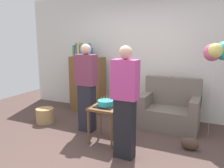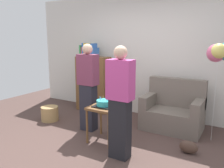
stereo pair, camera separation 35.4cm
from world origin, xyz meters
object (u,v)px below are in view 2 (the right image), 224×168
(birthday_cake, at_px, (104,103))
(balloon_bunch, at_px, (222,52))
(side_table, at_px, (104,112))
(person_holding_cake, at_px, (120,103))
(person_blowing_candles, at_px, (88,87))
(wicker_basket, at_px, (50,114))
(handbag, at_px, (189,147))
(bookshelf, at_px, (93,82))
(couch, at_px, (173,112))

(birthday_cake, relative_size, balloon_bunch, 0.19)
(side_table, distance_m, person_holding_cake, 0.67)
(person_blowing_candles, height_order, person_holding_cake, same)
(wicker_basket, xyz_separation_m, balloon_bunch, (3.16, 0.73, 1.36))
(person_blowing_candles, relative_size, handbag, 5.82)
(bookshelf, xyz_separation_m, birthday_cake, (1.16, -1.34, -0.03))
(side_table, xyz_separation_m, birthday_cake, (0.00, 0.00, 0.15))
(person_blowing_candles, distance_m, balloon_bunch, 2.36)
(birthday_cake, relative_size, person_blowing_candles, 0.20)
(person_blowing_candles, xyz_separation_m, balloon_bunch, (2.15, 0.72, 0.68))
(bookshelf, xyz_separation_m, balloon_bunch, (2.78, -0.34, 0.81))
(person_blowing_candles, bearing_deg, balloon_bunch, 36.91)
(couch, distance_m, person_holding_cake, 1.60)
(birthday_cake, xyz_separation_m, balloon_bunch, (1.61, 1.00, 0.85))
(wicker_basket, bearing_deg, side_table, -9.69)
(bookshelf, distance_m, person_holding_cake, 2.36)
(birthday_cake, distance_m, handbag, 1.48)
(balloon_bunch, bearing_deg, wicker_basket, -166.95)
(balloon_bunch, bearing_deg, person_blowing_candles, -161.52)
(side_table, bearing_deg, handbag, 11.91)
(birthday_cake, bearing_deg, person_holding_cake, -35.48)
(bookshelf, height_order, side_table, bookshelf)
(couch, xyz_separation_m, person_holding_cake, (-0.35, -1.48, 0.49))
(person_holding_cake, xyz_separation_m, handbag, (0.85, 0.63, -0.73))
(bookshelf, xyz_separation_m, wicker_basket, (-0.38, -1.08, -0.55))
(side_table, distance_m, handbag, 1.43)
(side_table, bearing_deg, balloon_bunch, 31.69)
(person_blowing_candles, bearing_deg, handbag, 18.48)
(wicker_basket, bearing_deg, person_blowing_candles, 0.88)
(side_table, distance_m, wicker_basket, 1.61)
(wicker_basket, distance_m, balloon_bunch, 3.52)
(couch, bearing_deg, balloon_bunch, -10.24)
(couch, relative_size, side_table, 1.79)
(bookshelf, height_order, balloon_bunch, balloon_bunch)
(balloon_bunch, bearing_deg, person_holding_cake, -130.06)
(side_table, xyz_separation_m, handbag, (1.33, 0.28, -0.42))
(person_holding_cake, bearing_deg, person_blowing_candles, -43.06)
(couch, bearing_deg, person_holding_cake, -103.37)
(bookshelf, distance_m, balloon_bunch, 2.92)
(side_table, height_order, balloon_bunch, balloon_bunch)
(couch, bearing_deg, wicker_basket, -159.89)
(person_blowing_candles, height_order, wicker_basket, person_blowing_candles)
(side_table, relative_size, person_blowing_candles, 0.38)
(bookshelf, xyz_separation_m, handbag, (2.50, -1.06, -0.60))
(person_holding_cake, height_order, balloon_bunch, balloon_bunch)
(birthday_cake, xyz_separation_m, person_holding_cake, (0.49, -0.35, 0.17))
(person_blowing_candles, distance_m, wicker_basket, 1.22)
(handbag, bearing_deg, balloon_bunch, 68.61)
(bookshelf, relative_size, birthday_cake, 5.05)
(couch, height_order, side_table, couch)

